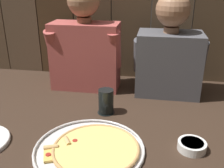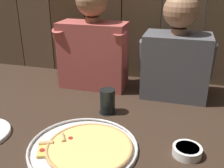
# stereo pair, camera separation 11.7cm
# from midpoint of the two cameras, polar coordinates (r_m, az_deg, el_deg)

# --- Properties ---
(ground_plane) EXTENTS (3.20, 3.20, 0.00)m
(ground_plane) POSITION_cam_midpoint_polar(r_m,az_deg,el_deg) (1.17, 2.53, -10.18)
(ground_plane) COLOR #332319
(pizza_tray) EXTENTS (0.43, 0.43, 0.03)m
(pizza_tray) POSITION_cam_midpoint_polar(r_m,az_deg,el_deg) (1.06, -2.48, -13.47)
(pizza_tray) COLOR silver
(pizza_tray) RESTS_ON ground
(drinking_glass) EXTENTS (0.09, 0.09, 0.12)m
(drinking_glass) POSITION_cam_midpoint_polar(r_m,az_deg,el_deg) (1.29, 1.65, -3.80)
(drinking_glass) COLOR black
(drinking_glass) RESTS_ON ground
(dipping_bowl) EXTENTS (0.11, 0.11, 0.03)m
(dipping_bowl) POSITION_cam_midpoint_polar(r_m,az_deg,el_deg) (1.08, 18.99, -13.49)
(dipping_bowl) COLOR white
(dipping_bowl) RESTS_ON ground
(diner_left) EXTENTS (0.42, 0.21, 0.60)m
(diner_left) POSITION_cam_midpoint_polar(r_m,az_deg,el_deg) (1.53, -1.94, 9.11)
(diner_left) COLOR #AD4C47
(diner_left) RESTS_ON ground
(diner_right) EXTENTS (0.38, 0.23, 0.56)m
(diner_right) POSITION_cam_midpoint_polar(r_m,az_deg,el_deg) (1.47, 16.06, 6.68)
(diner_right) COLOR #4C4C51
(diner_right) RESTS_ON ground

